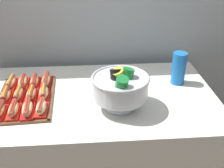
# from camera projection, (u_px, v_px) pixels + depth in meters

# --- Properties ---
(buffet_table) EXTENTS (1.45, 0.90, 0.79)m
(buffet_table) POSITION_uv_depth(u_px,v_px,m) (101.00, 142.00, 1.92)
(buffet_table) COLOR white
(buffet_table) RESTS_ON ground_plane
(serving_tray) EXTENTS (0.36, 0.54, 0.01)m
(serving_tray) POSITION_uv_depth(u_px,v_px,m) (26.00, 98.00, 1.70)
(serving_tray) COLOR brown
(serving_tray) RESTS_ON buffet_table
(hot_dog_1) EXTENTS (0.08, 0.17, 0.06)m
(hot_dog_1) POSITION_uv_depth(u_px,v_px,m) (13.00, 110.00, 1.53)
(hot_dog_1) COLOR red
(hot_dog_1) RESTS_ON serving_tray
(hot_dog_2) EXTENTS (0.09, 0.19, 0.06)m
(hot_dog_2) POSITION_uv_depth(u_px,v_px,m) (27.00, 109.00, 1.54)
(hot_dog_2) COLOR red
(hot_dog_2) RESTS_ON serving_tray
(hot_dog_3) EXTENTS (0.07, 0.15, 0.06)m
(hot_dog_3) POSITION_uv_depth(u_px,v_px,m) (41.00, 108.00, 1.55)
(hot_dog_3) COLOR red
(hot_dog_3) RESTS_ON serving_tray
(hot_dog_4) EXTENTS (0.08, 0.16, 0.06)m
(hot_dog_4) POSITION_uv_depth(u_px,v_px,m) (6.00, 95.00, 1.67)
(hot_dog_4) COLOR red
(hot_dog_4) RESTS_ON serving_tray
(hot_dog_5) EXTENTS (0.06, 0.17, 0.06)m
(hot_dog_5) POSITION_uv_depth(u_px,v_px,m) (18.00, 94.00, 1.68)
(hot_dog_5) COLOR red
(hot_dog_5) RESTS_ON serving_tray
(hot_dog_6) EXTENTS (0.07, 0.16, 0.06)m
(hot_dog_6) POSITION_uv_depth(u_px,v_px,m) (31.00, 94.00, 1.69)
(hot_dog_6) COLOR red
(hot_dog_6) RESTS_ON serving_tray
(hot_dog_7) EXTENTS (0.08, 0.17, 0.06)m
(hot_dog_7) POSITION_uv_depth(u_px,v_px,m) (44.00, 93.00, 1.69)
(hot_dog_7) COLOR red
(hot_dog_7) RESTS_ON serving_tray
(hot_dog_8) EXTENTS (0.07, 0.17, 0.06)m
(hot_dog_8) POSITION_uv_depth(u_px,v_px,m) (11.00, 83.00, 1.81)
(hot_dog_8) COLOR red
(hot_dog_8) RESTS_ON serving_tray
(hot_dog_9) EXTENTS (0.09, 0.19, 0.06)m
(hot_dog_9) POSITION_uv_depth(u_px,v_px,m) (23.00, 82.00, 1.82)
(hot_dog_9) COLOR red
(hot_dog_9) RESTS_ON serving_tray
(hot_dog_10) EXTENTS (0.07, 0.17, 0.06)m
(hot_dog_10) POSITION_uv_depth(u_px,v_px,m) (34.00, 81.00, 1.83)
(hot_dog_10) COLOR #B21414
(hot_dog_10) RESTS_ON serving_tray
(hot_dog_11) EXTENTS (0.07, 0.18, 0.06)m
(hot_dog_11) POSITION_uv_depth(u_px,v_px,m) (46.00, 80.00, 1.84)
(hot_dog_11) COLOR red
(hot_dog_11) RESTS_ON serving_tray
(punch_bowl) EXTENTS (0.32, 0.32, 0.26)m
(punch_bowl) POSITION_uv_depth(u_px,v_px,m) (120.00, 86.00, 1.55)
(punch_bowl) COLOR silver
(punch_bowl) RESTS_ON buffet_table
(cup_stack) EXTENTS (0.09, 0.09, 0.22)m
(cup_stack) POSITION_uv_depth(u_px,v_px,m) (179.00, 68.00, 1.83)
(cup_stack) COLOR blue
(cup_stack) RESTS_ON buffet_table
(donut) EXTENTS (0.15, 0.15, 0.04)m
(donut) POSITION_uv_depth(u_px,v_px,m) (128.00, 75.00, 1.95)
(donut) COLOR brown
(donut) RESTS_ON buffet_table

